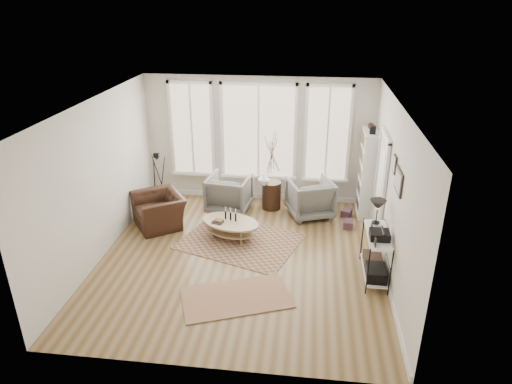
# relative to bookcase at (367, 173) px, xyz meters

# --- Properties ---
(room) EXTENTS (5.50, 5.54, 2.90)m
(room) POSITION_rel_bookcase_xyz_m (-2.42, -2.20, 0.47)
(room) COLOR olive
(room) RESTS_ON ground
(bay_window) EXTENTS (4.14, 0.12, 2.24)m
(bay_window) POSITION_rel_bookcase_xyz_m (-2.44, 0.49, 0.65)
(bay_window) COLOR tan
(bay_window) RESTS_ON ground
(door) EXTENTS (0.09, 1.06, 2.22)m
(door) POSITION_rel_bookcase_xyz_m (0.13, -1.08, 0.17)
(door) COLOR silver
(door) RESTS_ON ground
(bookcase) EXTENTS (0.31, 0.85, 2.06)m
(bookcase) POSITION_rel_bookcase_xyz_m (0.00, 0.00, 0.00)
(bookcase) COLOR white
(bookcase) RESTS_ON ground
(low_shelf) EXTENTS (0.38, 1.08, 1.30)m
(low_shelf) POSITION_rel_bookcase_xyz_m (-0.06, -2.52, -0.44)
(low_shelf) COLOR white
(low_shelf) RESTS_ON ground
(wall_art) EXTENTS (0.04, 0.88, 0.44)m
(wall_art) POSITION_rel_bookcase_xyz_m (0.14, -2.49, 0.92)
(wall_art) COLOR black
(wall_art) RESTS_ON ground
(rug_main) EXTENTS (2.64, 2.29, 0.01)m
(rug_main) POSITION_rel_bookcase_xyz_m (-2.56, -1.62, -0.95)
(rug_main) COLOR brown
(rug_main) RESTS_ON ground
(rug_runner) EXTENTS (1.97, 1.53, 0.01)m
(rug_runner) POSITION_rel_bookcase_xyz_m (-2.34, -3.43, -0.94)
(rug_runner) COLOR brown
(rug_runner) RESTS_ON ground
(coffee_table) EXTENTS (1.38, 1.11, 0.55)m
(coffee_table) POSITION_rel_bookcase_xyz_m (-2.77, -1.50, -0.66)
(coffee_table) COLOR tan
(coffee_table) RESTS_ON ground
(armchair_left) EXTENTS (1.02, 1.04, 0.84)m
(armchair_left) POSITION_rel_bookcase_xyz_m (-3.01, -0.24, -0.53)
(armchair_left) COLOR slate
(armchair_left) RESTS_ON ground
(armchair_right) EXTENTS (1.17, 1.19, 0.85)m
(armchair_right) POSITION_rel_bookcase_xyz_m (-1.20, -0.27, -0.53)
(armchair_right) COLOR slate
(armchair_right) RESTS_ON ground
(side_table) EXTENTS (0.43, 0.43, 1.81)m
(side_table) POSITION_rel_bookcase_xyz_m (-2.08, -0.01, -0.09)
(side_table) COLOR #341D13
(side_table) RESTS_ON ground
(vase) EXTENTS (0.31, 0.31, 0.26)m
(vase) POSITION_rel_bookcase_xyz_m (-2.24, -0.18, -0.18)
(vase) COLOR silver
(vase) RESTS_ON side_table
(accent_chair) EXTENTS (1.40, 1.37, 0.69)m
(accent_chair) POSITION_rel_bookcase_xyz_m (-4.36, -1.12, -0.61)
(accent_chair) COLOR #341D13
(accent_chair) RESTS_ON ground
(tripod_camera) EXTENTS (0.45, 0.45, 1.27)m
(tripod_camera) POSITION_rel_bookcase_xyz_m (-4.65, -0.16, -0.37)
(tripod_camera) COLOR black
(tripod_camera) RESTS_ON ground
(book_stack_near) EXTENTS (0.28, 0.31, 0.17)m
(book_stack_near) POSITION_rel_bookcase_xyz_m (-0.39, -0.23, -0.87)
(book_stack_near) COLOR maroon
(book_stack_near) RESTS_ON ground
(book_stack_far) EXTENTS (0.22, 0.27, 0.16)m
(book_stack_far) POSITION_rel_bookcase_xyz_m (-0.39, -0.77, -0.87)
(book_stack_far) COLOR maroon
(book_stack_far) RESTS_ON ground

